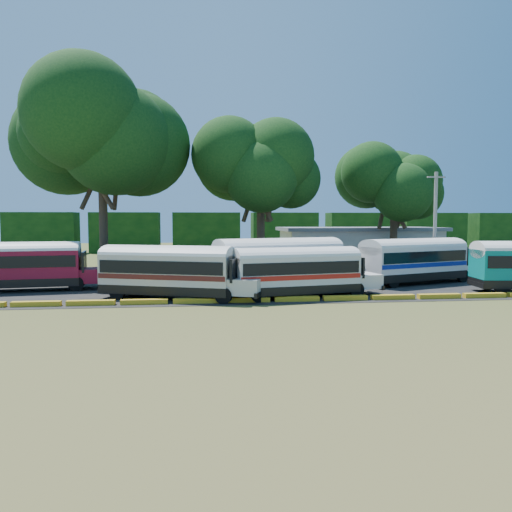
{
  "coord_description": "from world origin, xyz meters",
  "views": [
    {
      "loc": [
        -1.44,
        -28.18,
        4.9
      ],
      "look_at": [
        2.62,
        6.0,
        2.4
      ],
      "focal_mm": 35.0,
      "sensor_mm": 36.0,
      "label": 1
    }
  ],
  "objects": [
    {
      "name": "ground",
      "position": [
        0.0,
        0.0,
        0.0
      ],
      "size": [
        160.0,
        160.0,
        0.0
      ],
      "primitive_type": "plane",
      "color": "#38511B",
      "rests_on": "ground"
    },
    {
      "name": "asphalt_strip",
      "position": [
        1.0,
        12.0,
        0.01
      ],
      "size": [
        64.0,
        24.0,
        0.02
      ],
      "primitive_type": "cube",
      "color": "black",
      "rests_on": "ground"
    },
    {
      "name": "curb",
      "position": [
        -0.0,
        1.0,
        0.15
      ],
      "size": [
        53.7,
        0.45,
        0.3
      ],
      "color": "gold",
      "rests_on": "ground"
    },
    {
      "name": "terminal_building",
      "position": [
        18.0,
        30.0,
        2.03
      ],
      "size": [
        19.0,
        9.0,
        4.0
      ],
      "color": "silver",
      "rests_on": "ground"
    },
    {
      "name": "treeline_backdrop",
      "position": [
        0.0,
        48.0,
        3.0
      ],
      "size": [
        130.0,
        4.0,
        6.0
      ],
      "color": "black",
      "rests_on": "ground"
    },
    {
      "name": "bus_red",
      "position": [
        -13.57,
        7.51,
        1.95
      ],
      "size": [
        10.59,
        3.9,
        3.4
      ],
      "rotation": [
        0.0,
        0.0,
        0.13
      ],
      "color": "black",
      "rests_on": "ground"
    },
    {
      "name": "bus_cream_west",
      "position": [
        -3.02,
        2.88,
        1.88
      ],
      "size": [
        10.35,
        5.86,
        3.33
      ],
      "rotation": [
        0.0,
        0.0,
        -0.36
      ],
      "color": "black",
      "rests_on": "ground"
    },
    {
      "name": "bus_cream_east",
      "position": [
        4.45,
        6.2,
        2.06
      ],
      "size": [
        11.35,
        6.05,
        3.64
      ],
      "rotation": [
        0.0,
        0.0,
        0.32
      ],
      "color": "black",
      "rests_on": "ground"
    },
    {
      "name": "bus_white_red",
      "position": [
        4.9,
        2.47,
        1.8
      ],
      "size": [
        9.98,
        4.21,
        3.19
      ],
      "rotation": [
        0.0,
        0.0,
        0.19
      ],
      "color": "black",
      "rests_on": "ground"
    },
    {
      "name": "bus_white_blue",
      "position": [
        15.2,
        8.16,
        1.97
      ],
      "size": [
        10.84,
        6.19,
        3.49
      ],
      "rotation": [
        0.0,
        0.0,
        0.36
      ],
      "color": "black",
      "rests_on": "ground"
    },
    {
      "name": "tree_west",
      "position": [
        -10.15,
        20.09,
        13.0
      ],
      "size": [
        13.21,
        13.21,
        17.88
      ],
      "color": "#3D2F1E",
      "rests_on": "ground"
    },
    {
      "name": "tree_center",
      "position": [
        4.9,
        21.16,
        10.53
      ],
      "size": [
        10.2,
        10.2,
        14.32
      ],
      "color": "#3D2F1E",
      "rests_on": "ground"
    },
    {
      "name": "tree_east",
      "position": [
        20.01,
        24.36,
        8.91
      ],
      "size": [
        9.29,
        9.29,
        12.37
      ],
      "color": "#3D2F1E",
      "rests_on": "ground"
    },
    {
      "name": "utility_pole",
      "position": [
        18.7,
        12.19,
        4.59
      ],
      "size": [
        1.6,
        0.3,
        8.95
      ],
      "color": "gray",
      "rests_on": "ground"
    }
  ]
}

